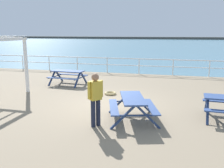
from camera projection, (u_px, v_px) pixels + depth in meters
name	position (u px, v px, depth m)	size (l,w,h in m)	color
ground_plane	(110.00, 107.00, 9.97)	(30.00, 24.00, 0.20)	gray
sea_band	(166.00, 44.00, 59.92)	(142.00, 90.00, 0.01)	teal
distant_shoreline	(171.00, 39.00, 100.66)	(142.00, 6.00, 1.80)	#4C4C47
seaward_railing	(139.00, 63.00, 17.14)	(23.07, 0.07, 1.08)	white
picnic_table_near_left	(68.00, 74.00, 13.73)	(1.90, 1.66, 0.80)	#334C84
picnic_table_mid_centre	(133.00, 103.00, 8.14)	(1.95, 2.15, 0.80)	#334C84
visitor	(95.00, 97.00, 7.51)	(0.39, 0.42, 1.66)	#1E2338
rope_coil	(110.00, 93.00, 11.60)	(0.55, 0.55, 0.11)	tan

